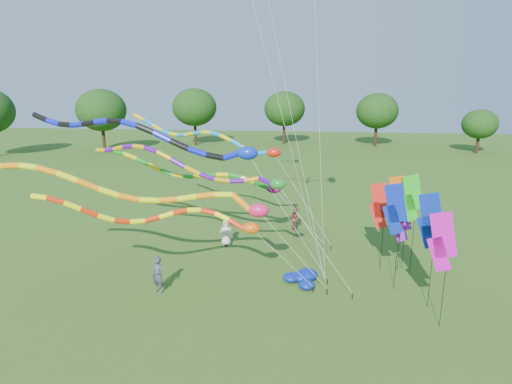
# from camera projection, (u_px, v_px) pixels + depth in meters

# --- Properties ---
(ground) EXTENTS (160.00, 160.00, 0.00)m
(ground) POSITION_uv_depth(u_px,v_px,m) (265.00, 326.00, 17.40)
(ground) COLOR #2D5B18
(ground) RESTS_ON ground
(tree_ring) EXTENTS (116.40, 117.38, 9.63)m
(tree_ring) POSITION_uv_depth(u_px,v_px,m) (365.00, 179.00, 18.63)
(tree_ring) COLOR #382314
(tree_ring) RESTS_ON ground
(tube_kite_red) EXTENTS (11.56, 3.00, 5.67)m
(tube_kite_red) POSITION_uv_depth(u_px,v_px,m) (176.00, 218.00, 18.94)
(tube_kite_red) COLOR black
(tube_kite_red) RESTS_ON ground
(tube_kite_orange) EXTENTS (15.20, 1.87, 6.80)m
(tube_kite_orange) POSITION_uv_depth(u_px,v_px,m) (159.00, 194.00, 19.30)
(tube_kite_orange) COLOR black
(tube_kite_orange) RESTS_ON ground
(tube_kite_purple) EXTENTS (13.11, 2.94, 7.29)m
(tube_kite_purple) POSITION_uv_depth(u_px,v_px,m) (202.00, 168.00, 20.40)
(tube_kite_purple) COLOR black
(tube_kite_purple) RESTS_ON ground
(tube_kite_blue) EXTENTS (15.76, 2.30, 8.63)m
(tube_kite_blue) POSITION_uv_depth(u_px,v_px,m) (161.00, 138.00, 21.16)
(tube_kite_blue) COLOR black
(tube_kite_blue) RESTS_ON ground
(tube_kite_cyan) EXTENTS (13.58, 4.90, 8.15)m
(tube_kite_cyan) POSITION_uv_depth(u_px,v_px,m) (216.00, 139.00, 27.24)
(tube_kite_cyan) COLOR black
(tube_kite_cyan) RESTS_ON ground
(tube_kite_green) EXTENTS (13.92, 1.50, 6.34)m
(tube_kite_green) POSITION_uv_depth(u_px,v_px,m) (208.00, 175.00, 26.03)
(tube_kite_green) COLOR black
(tube_kite_green) RESTS_ON ground
(banner_pole_blue_a) EXTENTS (1.16, 0.23, 5.23)m
(banner_pole_blue_a) POSITION_uv_depth(u_px,v_px,m) (395.00, 210.00, 19.70)
(banner_pole_blue_a) COLOR black
(banner_pole_blue_a) RESTS_ON ground
(banner_pole_violet) EXTENTS (1.16, 0.26, 3.96)m
(banner_pole_violet) POSITION_uv_depth(u_px,v_px,m) (401.00, 220.00, 22.34)
(banner_pole_violet) COLOR black
(banner_pole_violet) RESTS_ON ground
(banner_pole_blue_b) EXTENTS (1.16, 0.27, 5.21)m
(banner_pole_blue_b) POSITION_uv_depth(u_px,v_px,m) (430.00, 221.00, 18.05)
(banner_pole_blue_b) COLOR black
(banner_pole_blue_b) RESTS_ON ground
(banner_pole_red) EXTENTS (1.14, 0.39, 4.73)m
(banner_pole_red) POSITION_uv_depth(u_px,v_px,m) (380.00, 206.00, 22.13)
(banner_pole_red) COLOR black
(banner_pole_red) RESTS_ON ground
(banner_pole_orange) EXTENTS (1.10, 0.54, 5.13)m
(banner_pole_orange) POSITION_uv_depth(u_px,v_px,m) (398.00, 199.00, 21.89)
(banner_pole_orange) COLOR black
(banner_pole_orange) RESTS_ON ground
(banner_pole_green) EXTENTS (1.16, 0.18, 5.26)m
(banner_pole_green) POSITION_uv_depth(u_px,v_px,m) (411.00, 199.00, 21.54)
(banner_pole_green) COLOR black
(banner_pole_green) RESTS_ON ground
(banner_pole_magenta_b) EXTENTS (1.16, 0.27, 4.87)m
(banner_pole_magenta_b) POSITION_uv_depth(u_px,v_px,m) (442.00, 242.00, 16.54)
(banner_pole_magenta_b) COLOR black
(banner_pole_magenta_b) RESTS_ON ground
(blue_nylon_heap) EXTENTS (1.70, 0.96, 0.53)m
(blue_nylon_heap) POSITION_uv_depth(u_px,v_px,m) (294.00, 277.00, 21.39)
(blue_nylon_heap) COLOR #0B2095
(blue_nylon_heap) RESTS_ON ground
(person_a) EXTENTS (0.87, 0.62, 1.65)m
(person_a) POSITION_uv_depth(u_px,v_px,m) (226.00, 233.00, 26.07)
(person_a) COLOR silver
(person_a) RESTS_ON ground
(person_b) EXTENTS (0.77, 0.68, 1.78)m
(person_b) POSITION_uv_depth(u_px,v_px,m) (158.00, 275.00, 20.02)
(person_b) COLOR #3D3F55
(person_b) RESTS_ON ground
(person_c) EXTENTS (0.97, 1.01, 1.64)m
(person_c) POSITION_uv_depth(u_px,v_px,m) (295.00, 218.00, 28.91)
(person_c) COLOR brown
(person_c) RESTS_ON ground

